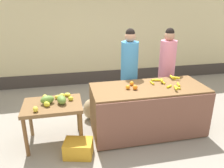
{
  "coord_description": "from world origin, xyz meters",
  "views": [
    {
      "loc": [
        -1.01,
        -3.44,
        2.33
      ],
      "look_at": [
        -0.23,
        0.15,
        0.94
      ],
      "focal_mm": 35.9,
      "sensor_mm": 36.0,
      "label": 1
    }
  ],
  "objects_px": {
    "vendor_woman_blue_shirt": "(129,74)",
    "produce_crate": "(78,148)",
    "produce_sack": "(92,109)",
    "vendor_woman_pink_shirt": "(166,71)"
  },
  "relations": [
    {
      "from": "vendor_woman_blue_shirt",
      "to": "produce_sack",
      "type": "relative_size",
      "value": 4.06
    },
    {
      "from": "produce_crate",
      "to": "produce_sack",
      "type": "relative_size",
      "value": 0.98
    },
    {
      "from": "produce_sack",
      "to": "vendor_woman_blue_shirt",
      "type": "bearing_deg",
      "value": 1.68
    },
    {
      "from": "vendor_woman_blue_shirt",
      "to": "produce_sack",
      "type": "distance_m",
      "value": 1.04
    },
    {
      "from": "vendor_woman_pink_shirt",
      "to": "produce_crate",
      "type": "relative_size",
      "value": 4.09
    },
    {
      "from": "vendor_woman_blue_shirt",
      "to": "produce_crate",
      "type": "distance_m",
      "value": 1.8
    },
    {
      "from": "produce_sack",
      "to": "vendor_woman_pink_shirt",
      "type": "bearing_deg",
      "value": 4.06
    },
    {
      "from": "vendor_woman_pink_shirt",
      "to": "produce_sack",
      "type": "relative_size",
      "value": 4.01
    },
    {
      "from": "vendor_woman_blue_shirt",
      "to": "vendor_woman_pink_shirt",
      "type": "relative_size",
      "value": 1.01
    },
    {
      "from": "produce_crate",
      "to": "vendor_woman_pink_shirt",
      "type": "bearing_deg",
      "value": 31.6
    }
  ]
}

